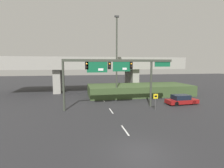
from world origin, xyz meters
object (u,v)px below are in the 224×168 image
(signal_gantry, at_px, (115,69))
(parked_sedan_near_right, at_px, (181,100))
(highway_light_pole_near, at_px, (117,56))
(speed_limit_sign, at_px, (156,99))

(signal_gantry, distance_m, parked_sedan_near_right, 10.81)
(signal_gantry, height_order, highway_light_pole_near, highway_light_pole_near)
(speed_limit_sign, height_order, highway_light_pole_near, highway_light_pole_near)
(speed_limit_sign, relative_size, parked_sedan_near_right, 0.46)
(signal_gantry, relative_size, highway_light_pole_near, 1.07)
(signal_gantry, xyz_separation_m, parked_sedan_near_right, (9.82, 0.43, -4.49))
(signal_gantry, xyz_separation_m, highway_light_pole_near, (1.52, 6.04, 1.92))
(speed_limit_sign, bearing_deg, highway_light_pole_near, 112.60)
(parked_sedan_near_right, bearing_deg, highway_light_pole_near, 143.24)
(signal_gantry, relative_size, parked_sedan_near_right, 3.11)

